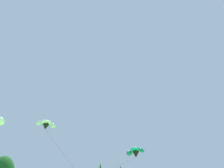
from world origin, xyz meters
The scene contains 2 objects.
parafoil_kite_mid_white centered at (-3.71, 27.82, 10.84)m, with size 7.46×8.09×9.76m.
parafoil_kite_far_teal centered at (8.11, 35.71, 10.89)m, with size 14.09×18.53×10.00m.
Camera 1 is at (-0.44, 6.28, 1.93)m, focal length 33.79 mm.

